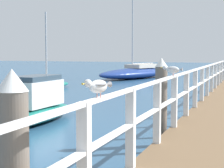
# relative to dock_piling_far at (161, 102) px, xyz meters

# --- Properties ---
(pier_railing) EXTENTS (0.12, 22.66, 1.14)m
(pier_railing) POSITION_rel_dock_piling_far_xyz_m (0.38, 2.83, 0.21)
(pier_railing) COLOR white
(pier_railing) RESTS_ON pier_deck
(dock_piling_far) EXTENTS (0.29, 0.29, 2.05)m
(dock_piling_far) POSITION_rel_dock_piling_far_xyz_m (0.00, 0.00, 0.00)
(dock_piling_far) COLOR #6B6056
(dock_piling_far) RESTS_ON ground_plane
(seagull_foreground) EXTENTS (0.23, 0.47, 0.21)m
(seagull_foreground) POSITION_rel_dock_piling_far_xyz_m (0.38, -4.83, 0.79)
(seagull_foreground) COLOR white
(seagull_foreground) RESTS_ON pier_railing
(seagull_background) EXTENTS (0.48, 0.20, 0.21)m
(seagull_background) POSITION_rel_dock_piling_far_xyz_m (0.37, -0.60, 0.79)
(seagull_background) COLOR white
(seagull_background) RESTS_ON pier_railing
(boat_2) EXTENTS (5.26, 9.30, 11.64)m
(boat_2) POSITION_rel_dock_piling_far_xyz_m (-7.13, 22.15, -0.54)
(boat_2) COLOR navy
(boat_2) RESTS_ON ground_plane
(boat_3) EXTENTS (2.09, 4.66, 4.49)m
(boat_3) POSITION_rel_dock_piling_far_xyz_m (-9.48, 11.17, -0.75)
(boat_3) COLOR #197266
(boat_3) RESTS_ON ground_plane
(boat_4) EXTENTS (1.74, 4.75, 1.45)m
(boat_4) POSITION_rel_dock_piling_far_xyz_m (-4.44, 1.53, -0.55)
(boat_4) COLOR #197266
(boat_4) RESTS_ON ground_plane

